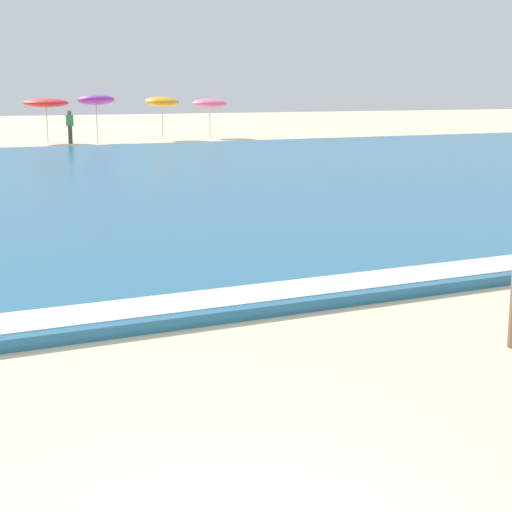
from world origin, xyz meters
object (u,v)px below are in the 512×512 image
object	(u,v)px
beachgoer_near_row_mid	(70,126)
beach_umbrella_7	(162,102)
beach_umbrella_5	(46,103)
beach_umbrella_6	(96,100)
beach_umbrella_8	(210,103)

from	to	relation	value
beachgoer_near_row_mid	beach_umbrella_7	bearing A→B (deg)	14.81
beach_umbrella_5	beachgoer_near_row_mid	distance (m)	1.80
beach_umbrella_7	beachgoer_near_row_mid	xyz separation A→B (m)	(-5.18, -1.37, -1.09)
beach_umbrella_7	beachgoer_near_row_mid	bearing A→B (deg)	-165.19
beach_umbrella_6	beach_umbrella_8	world-z (taller)	beach_umbrella_6
beach_umbrella_6	beach_umbrella_7	world-z (taller)	beach_umbrella_6
beach_umbrella_7	beachgoer_near_row_mid	world-z (taller)	beach_umbrella_7
beach_umbrella_5	beach_umbrella_6	bearing A→B (deg)	-17.62
beach_umbrella_6	beach_umbrella_5	bearing A→B (deg)	162.38
beach_umbrella_5	beachgoer_near_row_mid	world-z (taller)	beach_umbrella_5
beach_umbrella_5	beachgoer_near_row_mid	xyz separation A→B (m)	(0.83, -1.17, -1.08)
beach_umbrella_5	beach_umbrella_6	world-z (taller)	beach_umbrella_6
beach_umbrella_6	beach_umbrella_8	distance (m)	6.71
beach_umbrella_5	beach_umbrella_6	size ratio (longest dim) A/B	0.92
beach_umbrella_5	beachgoer_near_row_mid	size ratio (longest dim) A/B	1.38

